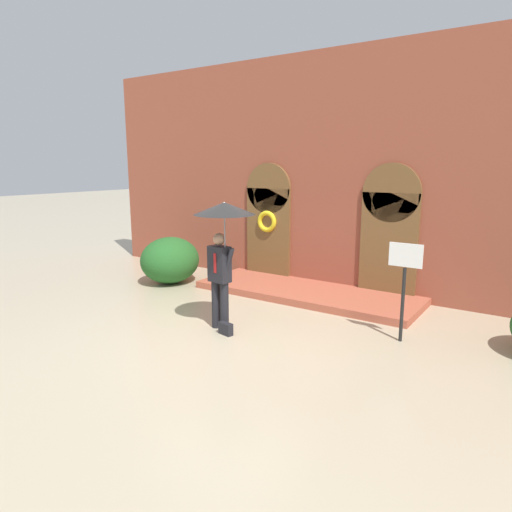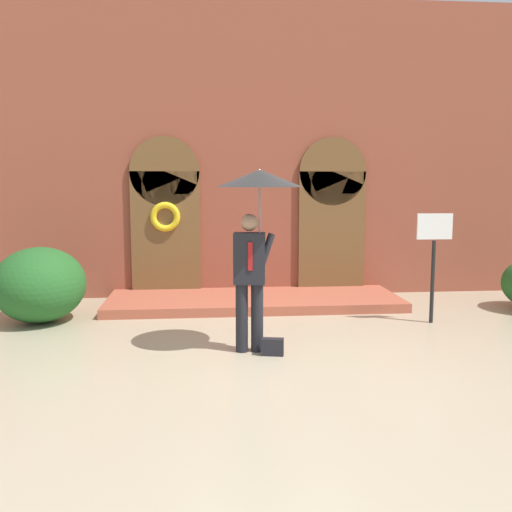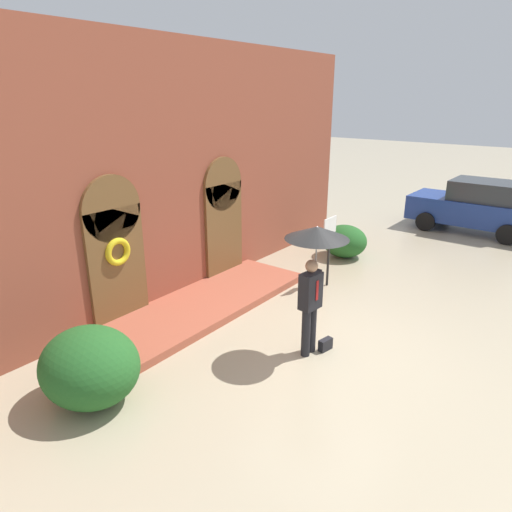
% 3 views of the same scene
% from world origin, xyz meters
% --- Properties ---
extents(ground_plane, '(80.00, 80.00, 0.00)m').
position_xyz_m(ground_plane, '(0.00, 0.00, 0.00)').
color(ground_plane, tan).
extents(building_facade, '(14.00, 2.30, 5.60)m').
position_xyz_m(building_facade, '(-0.00, 4.15, 2.68)').
color(building_facade, brown).
rests_on(building_facade, ground).
extents(person_with_umbrella, '(1.10, 1.10, 2.36)m').
position_xyz_m(person_with_umbrella, '(-0.21, 0.25, 1.91)').
color(person_with_umbrella, black).
rests_on(person_with_umbrella, ground).
extents(handbag, '(0.30, 0.17, 0.22)m').
position_xyz_m(handbag, '(-0.03, 0.05, 0.11)').
color(handbag, black).
rests_on(handbag, ground).
extents(sign_post, '(0.56, 0.06, 1.72)m').
position_xyz_m(sign_post, '(2.67, 1.51, 1.16)').
color(sign_post, black).
rests_on(sign_post, ground).
extents(shrub_left, '(1.41, 1.57, 1.19)m').
position_xyz_m(shrub_left, '(-3.47, 2.16, 0.59)').
color(shrub_left, '#235B23').
rests_on(shrub_left, ground).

